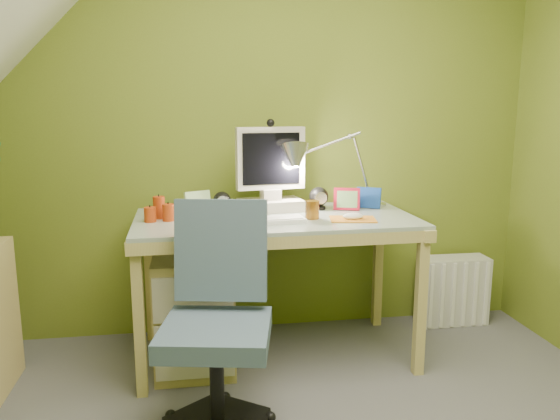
{
  "coord_description": "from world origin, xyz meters",
  "views": [
    {
      "loc": [
        -0.41,
        -1.6,
        1.36
      ],
      "look_at": [
        0.0,
        1.0,
        0.85
      ],
      "focal_mm": 35.0,
      "sensor_mm": 36.0,
      "label": 1
    }
  ],
  "objects": [
    {
      "name": "wall_back",
      "position": [
        0.0,
        1.6,
        1.2
      ],
      "size": [
        3.2,
        0.01,
        2.4
      ],
      "primitive_type": "cube",
      "color": "olive",
      "rests_on": "floor"
    },
    {
      "name": "desk",
      "position": [
        0.0,
        1.18,
        0.39
      ],
      "size": [
        1.47,
        0.76,
        0.78
      ],
      "primitive_type": null,
      "rotation": [
        0.0,
        0.0,
        0.02
      ],
      "color": "tan",
      "rests_on": "floor"
    },
    {
      "name": "monitor",
      "position": [
        0.0,
        1.36,
        1.06
      ],
      "size": [
        0.44,
        0.29,
        0.56
      ],
      "primitive_type": null,
      "rotation": [
        0.0,
        0.0,
        0.13
      ],
      "color": "beige",
      "rests_on": "desk"
    },
    {
      "name": "speaker_left",
      "position": [
        -0.27,
        1.34,
        0.84
      ],
      "size": [
        0.1,
        0.1,
        0.11
      ],
      "primitive_type": null,
      "rotation": [
        0.0,
        0.0,
        0.09
      ],
      "color": "black",
      "rests_on": "desk"
    },
    {
      "name": "speaker_right",
      "position": [
        0.27,
        1.34,
        0.84
      ],
      "size": [
        0.11,
        0.11,
        0.13
      ],
      "primitive_type": null,
      "rotation": [
        0.0,
        0.0,
        0.01
      ],
      "color": "black",
      "rests_on": "desk"
    },
    {
      "name": "keyboard",
      "position": [
        -0.08,
        1.04,
        0.79
      ],
      "size": [
        0.42,
        0.17,
        0.02
      ],
      "primitive_type": "cube",
      "rotation": [
        0.0,
        0.0,
        0.09
      ],
      "color": "white",
      "rests_on": "desk"
    },
    {
      "name": "mousepad",
      "position": [
        0.38,
        1.04,
        0.78
      ],
      "size": [
        0.25,
        0.2,
        0.01
      ],
      "primitive_type": "cube",
      "rotation": [
        0.0,
        0.0,
        -0.17
      ],
      "color": "orange",
      "rests_on": "desk"
    },
    {
      "name": "mouse",
      "position": [
        0.38,
        1.04,
        0.8
      ],
      "size": [
        0.11,
        0.08,
        0.04
      ],
      "primitive_type": "ellipsoid",
      "rotation": [
        0.0,
        0.0,
        0.12
      ],
      "color": "white",
      "rests_on": "mousepad"
    },
    {
      "name": "amber_tumbler",
      "position": [
        0.18,
        1.1,
        0.83
      ],
      "size": [
        0.08,
        0.08,
        0.09
      ],
      "primitive_type": "cylinder",
      "rotation": [
        0.0,
        0.0,
        0.18
      ],
      "color": "#8E5614",
      "rests_on": "desk"
    },
    {
      "name": "candle_cluster",
      "position": [
        -0.6,
        1.19,
        0.84
      ],
      "size": [
        0.16,
        0.14,
        0.11
      ],
      "primitive_type": null,
      "rotation": [
        0.0,
        0.0,
        0.05
      ],
      "color": "#A9350E",
      "rests_on": "desk"
    },
    {
      "name": "photo_frame_red",
      "position": [
        0.42,
        1.3,
        0.84
      ],
      "size": [
        0.14,
        0.06,
        0.12
      ],
      "primitive_type": "cube",
      "rotation": [
        0.0,
        0.0,
        -0.3
      ],
      "color": "#AF122A",
      "rests_on": "desk"
    },
    {
      "name": "photo_frame_blue",
      "position": [
        0.56,
        1.34,
        0.84
      ],
      "size": [
        0.13,
        0.08,
        0.12
      ],
      "primitive_type": "cube",
      "rotation": [
        0.0,
        0.0,
        -0.5
      ],
      "color": "#153C93",
      "rests_on": "desk"
    },
    {
      "name": "photo_frame_green",
      "position": [
        -0.4,
        1.32,
        0.84
      ],
      "size": [
        0.14,
        0.08,
        0.12
      ],
      "primitive_type": "cube",
      "rotation": [
        0.0,
        0.0,
        0.44
      ],
      "color": "#ADD592",
      "rests_on": "desk"
    },
    {
      "name": "desk_lamp",
      "position": [
        0.45,
        1.36,
        1.09
      ],
      "size": [
        0.59,
        0.27,
        0.62
      ],
      "primitive_type": null,
      "rotation": [
        0.0,
        0.0,
        -0.04
      ],
      "color": "silver",
      "rests_on": "desk"
    },
    {
      "name": "task_chair",
      "position": [
        -0.34,
        0.51,
        0.45
      ],
      "size": [
        0.58,
        0.58,
        0.9
      ],
      "primitive_type": null,
      "rotation": [
        0.0,
        0.0,
        -0.19
      ],
      "color": "#41566B",
      "rests_on": "floor"
    },
    {
      "name": "radiator",
      "position": [
        1.17,
        1.46,
        0.21
      ],
      "size": [
        0.43,
        0.17,
        0.43
      ],
      "primitive_type": "cube",
      "rotation": [
        0.0,
        0.0,
        -0.01
      ],
      "color": "beige",
      "rests_on": "floor"
    }
  ]
}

